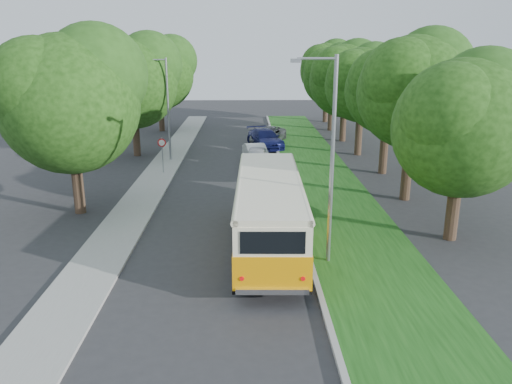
{
  "coord_description": "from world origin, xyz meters",
  "views": [
    {
      "loc": [
        1.11,
        -20.62,
        8.27
      ],
      "look_at": [
        1.55,
        2.49,
        1.5
      ],
      "focal_mm": 35.0,
      "sensor_mm": 36.0,
      "label": 1
    }
  ],
  "objects_px": {
    "lamppost_far": "(167,106)",
    "car_blue": "(265,139)",
    "car_grey": "(268,135)",
    "car_white": "(256,154)",
    "car_silver": "(257,158)",
    "vintage_bus": "(269,213)",
    "lamppost_near": "(330,155)"
  },
  "relations": [
    {
      "from": "car_grey",
      "to": "vintage_bus",
      "type": "bearing_deg",
      "value": -74.55
    },
    {
      "from": "lamppost_far",
      "to": "vintage_bus",
      "type": "bearing_deg",
      "value": -68.27
    },
    {
      "from": "car_white",
      "to": "car_blue",
      "type": "distance_m",
      "value": 5.9
    },
    {
      "from": "lamppost_far",
      "to": "car_white",
      "type": "height_order",
      "value": "lamppost_far"
    },
    {
      "from": "lamppost_near",
      "to": "vintage_bus",
      "type": "height_order",
      "value": "lamppost_near"
    },
    {
      "from": "lamppost_far",
      "to": "car_grey",
      "type": "height_order",
      "value": "lamppost_far"
    },
    {
      "from": "lamppost_far",
      "to": "car_grey",
      "type": "relative_size",
      "value": 1.48
    },
    {
      "from": "car_blue",
      "to": "vintage_bus",
      "type": "bearing_deg",
      "value": -107.46
    },
    {
      "from": "lamppost_far",
      "to": "car_blue",
      "type": "height_order",
      "value": "lamppost_far"
    },
    {
      "from": "lamppost_near",
      "to": "car_white",
      "type": "relative_size",
      "value": 1.96
    },
    {
      "from": "car_white",
      "to": "car_blue",
      "type": "relative_size",
      "value": 0.78
    },
    {
      "from": "car_blue",
      "to": "car_grey",
      "type": "distance_m",
      "value": 2.03
    },
    {
      "from": "lamppost_far",
      "to": "car_grey",
      "type": "bearing_deg",
      "value": 42.87
    },
    {
      "from": "car_silver",
      "to": "car_blue",
      "type": "xyz_separation_m",
      "value": [
        0.88,
        7.32,
        0.05
      ]
    },
    {
      "from": "car_white",
      "to": "lamppost_far",
      "type": "bearing_deg",
      "value": 164.46
    },
    {
      "from": "vintage_bus",
      "to": "car_blue",
      "type": "xyz_separation_m",
      "value": [
        0.64,
        22.03,
        -0.8
      ]
    },
    {
      "from": "car_white",
      "to": "car_grey",
      "type": "xyz_separation_m",
      "value": [
        1.22,
        7.84,
        0.03
      ]
    },
    {
      "from": "lamppost_near",
      "to": "vintage_bus",
      "type": "bearing_deg",
      "value": 143.45
    },
    {
      "from": "vintage_bus",
      "to": "car_silver",
      "type": "xyz_separation_m",
      "value": [
        -0.23,
        14.71,
        -0.84
      ]
    },
    {
      "from": "vintage_bus",
      "to": "car_blue",
      "type": "distance_m",
      "value": 22.05
    },
    {
      "from": "car_silver",
      "to": "car_white",
      "type": "relative_size",
      "value": 1.02
    },
    {
      "from": "car_blue",
      "to": "car_silver",
      "type": "bearing_deg",
      "value": -112.62
    },
    {
      "from": "lamppost_near",
      "to": "car_blue",
      "type": "distance_m",
      "value": 23.96
    },
    {
      "from": "vintage_bus",
      "to": "car_silver",
      "type": "height_order",
      "value": "vintage_bus"
    },
    {
      "from": "car_white",
      "to": "car_silver",
      "type": "bearing_deg",
      "value": -98.75
    },
    {
      "from": "car_silver",
      "to": "car_white",
      "type": "height_order",
      "value": "car_silver"
    },
    {
      "from": "car_white",
      "to": "car_grey",
      "type": "height_order",
      "value": "car_grey"
    },
    {
      "from": "lamppost_near",
      "to": "car_silver",
      "type": "xyz_separation_m",
      "value": [
        -2.41,
        16.32,
        -3.66
      ]
    },
    {
      "from": "car_silver",
      "to": "car_grey",
      "type": "bearing_deg",
      "value": 89.51
    },
    {
      "from": "lamppost_near",
      "to": "car_silver",
      "type": "relative_size",
      "value": 1.92
    },
    {
      "from": "car_white",
      "to": "car_grey",
      "type": "distance_m",
      "value": 7.94
    },
    {
      "from": "car_white",
      "to": "lamppost_near",
      "type": "bearing_deg",
      "value": -91.64
    }
  ]
}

